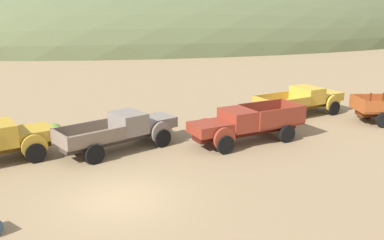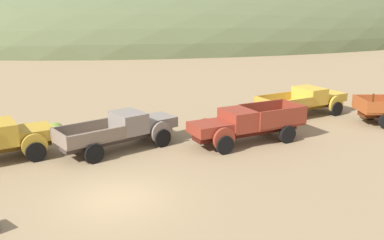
% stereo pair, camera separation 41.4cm
% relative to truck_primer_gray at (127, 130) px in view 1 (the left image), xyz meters
% --- Properties ---
extents(ground_plane, '(300.00, 300.00, 0.00)m').
position_rel_truck_primer_gray_xyz_m(ground_plane, '(-1.53, -5.92, -0.99)').
color(ground_plane, '#937A56').
extents(hill_center, '(118.81, 55.54, 29.75)m').
position_rel_truck_primer_gray_xyz_m(hill_center, '(29.84, 62.76, -0.99)').
color(hill_center, '#56603D').
rests_on(hill_center, ground).
extents(truck_primer_gray, '(6.60, 3.93, 1.89)m').
position_rel_truck_primer_gray_xyz_m(truck_primer_gray, '(0.00, 0.00, 0.00)').
color(truck_primer_gray, '#3D322D').
rests_on(truck_primer_gray, ground).
extents(truck_rust_red, '(6.69, 3.04, 1.91)m').
position_rel_truck_primer_gray_xyz_m(truck_rust_red, '(5.82, -1.32, 0.03)').
color(truck_rust_red, '#42140D').
rests_on(truck_rust_red, ground).
extents(truck_faded_yellow, '(6.79, 3.37, 1.89)m').
position_rel_truck_primer_gray_xyz_m(truck_faded_yellow, '(12.86, 2.87, 0.01)').
color(truck_faded_yellow, brown).
rests_on(truck_faded_yellow, ground).
extents(bush_between_trucks, '(1.08, 1.32, 0.94)m').
position_rel_truck_primer_gray_xyz_m(bush_between_trucks, '(-3.53, 3.36, -0.74)').
color(bush_between_trucks, olive).
rests_on(bush_between_trucks, ground).
extents(bush_front_left, '(0.98, 1.18, 0.88)m').
position_rel_truck_primer_gray_xyz_m(bush_front_left, '(2.24, 2.02, -0.75)').
color(bush_front_left, '#4C8438').
rests_on(bush_front_left, ground).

